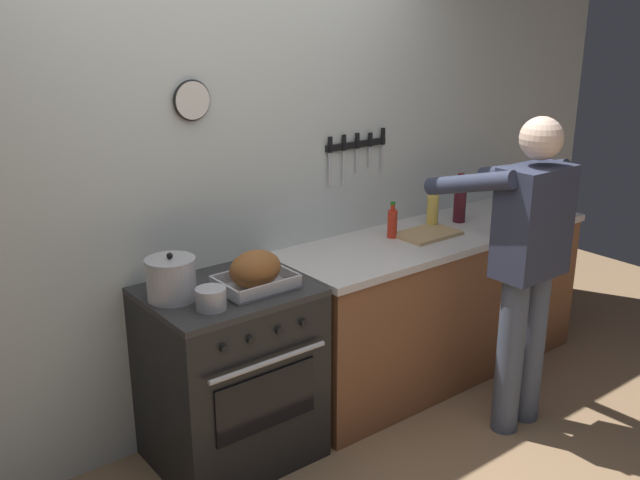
{
  "coord_description": "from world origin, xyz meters",
  "views": [
    {
      "loc": [
        -1.78,
        -1.71,
        2.15
      ],
      "look_at": [
        0.23,
        0.85,
        1.08
      ],
      "focal_mm": 40.07,
      "sensor_mm": 36.0,
      "label": 1
    }
  ],
  "objects_px": {
    "saucepan": "(211,299)",
    "bottle_hot_sauce": "(392,223)",
    "cutting_board": "(427,234)",
    "bottle_cooking_oil": "(433,210)",
    "stock_pot": "(171,279)",
    "roasting_pan": "(255,272)",
    "person_cook": "(526,256)",
    "stove": "(230,374)",
    "bottle_wine_red": "(460,202)"
  },
  "relations": [
    {
      "from": "stock_pot",
      "to": "roasting_pan",
      "type": "bearing_deg",
      "value": -19.82
    },
    {
      "from": "stove",
      "to": "cutting_board",
      "type": "height_order",
      "value": "cutting_board"
    },
    {
      "from": "roasting_pan",
      "to": "cutting_board",
      "type": "xyz_separation_m",
      "value": [
        1.22,
        0.08,
        -0.08
      ]
    },
    {
      "from": "stock_pot",
      "to": "saucepan",
      "type": "xyz_separation_m",
      "value": [
        0.08,
        -0.2,
        -0.05
      ]
    },
    {
      "from": "roasting_pan",
      "to": "bottle_hot_sauce",
      "type": "bearing_deg",
      "value": 9.67
    },
    {
      "from": "stock_pot",
      "to": "bottle_wine_red",
      "type": "bearing_deg",
      "value": 0.65
    },
    {
      "from": "stove",
      "to": "bottle_hot_sauce",
      "type": "height_order",
      "value": "bottle_hot_sauce"
    },
    {
      "from": "person_cook",
      "to": "cutting_board",
      "type": "relative_size",
      "value": 4.61
    },
    {
      "from": "person_cook",
      "to": "saucepan",
      "type": "bearing_deg",
      "value": 58.68
    },
    {
      "from": "stock_pot",
      "to": "saucepan",
      "type": "height_order",
      "value": "stock_pot"
    },
    {
      "from": "cutting_board",
      "to": "bottle_cooking_oil",
      "type": "xyz_separation_m",
      "value": [
        0.15,
        0.1,
        0.09
      ]
    },
    {
      "from": "stock_pot",
      "to": "bottle_wine_red",
      "type": "distance_m",
      "value": 1.94
    },
    {
      "from": "cutting_board",
      "to": "bottle_cooking_oil",
      "type": "bearing_deg",
      "value": 35.22
    },
    {
      "from": "person_cook",
      "to": "stove",
      "type": "bearing_deg",
      "value": 50.77
    },
    {
      "from": "stock_pot",
      "to": "bottle_hot_sauce",
      "type": "height_order",
      "value": "stock_pot"
    },
    {
      "from": "bottle_wine_red",
      "to": "bottle_hot_sauce",
      "type": "bearing_deg",
      "value": 177.38
    },
    {
      "from": "stock_pot",
      "to": "stove",
      "type": "bearing_deg",
      "value": -9.63
    },
    {
      "from": "bottle_hot_sauce",
      "to": "stock_pot",
      "type": "bearing_deg",
      "value": -178.09
    },
    {
      "from": "cutting_board",
      "to": "bottle_hot_sauce",
      "type": "distance_m",
      "value": 0.22
    },
    {
      "from": "saucepan",
      "to": "bottle_hot_sauce",
      "type": "relative_size",
      "value": 0.64
    },
    {
      "from": "person_cook",
      "to": "stock_pot",
      "type": "relative_size",
      "value": 7.36
    },
    {
      "from": "stock_pot",
      "to": "saucepan",
      "type": "bearing_deg",
      "value": -67.93
    },
    {
      "from": "stove",
      "to": "person_cook",
      "type": "distance_m",
      "value": 1.59
    },
    {
      "from": "stock_pot",
      "to": "cutting_board",
      "type": "height_order",
      "value": "stock_pot"
    },
    {
      "from": "stove",
      "to": "bottle_hot_sauce",
      "type": "xyz_separation_m",
      "value": [
        1.14,
        0.09,
        0.54
      ]
    },
    {
      "from": "stock_pot",
      "to": "bottle_cooking_oil",
      "type": "bearing_deg",
      "value": 1.69
    },
    {
      "from": "cutting_board",
      "to": "bottle_cooking_oil",
      "type": "relative_size",
      "value": 1.44
    },
    {
      "from": "saucepan",
      "to": "bottle_hot_sauce",
      "type": "height_order",
      "value": "bottle_hot_sauce"
    },
    {
      "from": "person_cook",
      "to": "bottle_hot_sauce",
      "type": "distance_m",
      "value": 0.79
    },
    {
      "from": "person_cook",
      "to": "bottle_wine_red",
      "type": "xyz_separation_m",
      "value": [
        0.33,
        0.74,
        0.07
      ]
    },
    {
      "from": "bottle_hot_sauce",
      "to": "person_cook",
      "type": "bearing_deg",
      "value": -74.81
    },
    {
      "from": "saucepan",
      "to": "bottle_wine_red",
      "type": "height_order",
      "value": "bottle_wine_red"
    },
    {
      "from": "saucepan",
      "to": "cutting_board",
      "type": "bearing_deg",
      "value": 5.76
    },
    {
      "from": "stove",
      "to": "stock_pot",
      "type": "distance_m",
      "value": 0.61
    },
    {
      "from": "roasting_pan",
      "to": "bottle_hot_sauce",
      "type": "xyz_separation_m",
      "value": [
        1.04,
        0.18,
        0.0
      ]
    },
    {
      "from": "person_cook",
      "to": "roasting_pan",
      "type": "bearing_deg",
      "value": 52.05
    },
    {
      "from": "cutting_board",
      "to": "bottle_cooking_oil",
      "type": "height_order",
      "value": "bottle_cooking_oil"
    },
    {
      "from": "person_cook",
      "to": "stock_pot",
      "type": "height_order",
      "value": "person_cook"
    },
    {
      "from": "saucepan",
      "to": "roasting_pan",
      "type": "bearing_deg",
      "value": 14.85
    },
    {
      "from": "person_cook",
      "to": "cutting_board",
      "type": "distance_m",
      "value": 0.66
    },
    {
      "from": "stove",
      "to": "bottle_hot_sauce",
      "type": "distance_m",
      "value": 1.27
    },
    {
      "from": "roasting_pan",
      "to": "cutting_board",
      "type": "relative_size",
      "value": 0.98
    },
    {
      "from": "stove",
      "to": "cutting_board",
      "type": "relative_size",
      "value": 2.5
    },
    {
      "from": "cutting_board",
      "to": "bottle_hot_sauce",
      "type": "relative_size",
      "value": 1.72
    },
    {
      "from": "cutting_board",
      "to": "bottle_hot_sauce",
      "type": "xyz_separation_m",
      "value": [
        -0.19,
        0.1,
        0.08
      ]
    },
    {
      "from": "person_cook",
      "to": "bottle_hot_sauce",
      "type": "height_order",
      "value": "person_cook"
    },
    {
      "from": "roasting_pan",
      "to": "bottle_cooking_oil",
      "type": "xyz_separation_m",
      "value": [
        1.37,
        0.18,
        0.02
      ]
    },
    {
      "from": "saucepan",
      "to": "bottle_cooking_oil",
      "type": "relative_size",
      "value": 0.54
    },
    {
      "from": "stock_pot",
      "to": "bottle_cooking_oil",
      "type": "distance_m",
      "value": 1.73
    },
    {
      "from": "bottle_wine_red",
      "to": "roasting_pan",
      "type": "bearing_deg",
      "value": -174.48
    }
  ]
}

